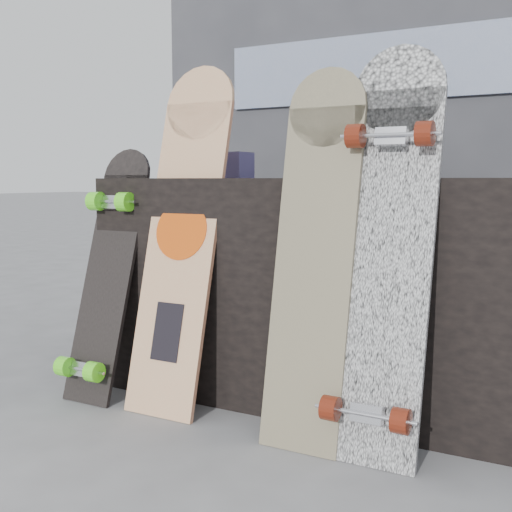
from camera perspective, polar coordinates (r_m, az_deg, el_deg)
The scene contains 10 objects.
ground at distance 2.02m, azimuth 0.16°, elevation -16.36°, with size 60.00×60.00×0.00m, color slate.
vendor_table at distance 2.34m, azimuth 6.00°, elevation -2.94°, with size 1.60×0.60×0.80m, color black.
booth at distance 3.13m, azimuth 12.30°, elevation 12.28°, with size 2.40×0.22×2.20m.
merch_box_purple at distance 2.52m, azimuth -2.60°, elevation 8.05°, with size 0.18×0.12×0.10m, color #473A77.
merch_box_small at distance 2.30m, azimuth 13.40°, elevation 8.24°, with size 0.14×0.14×0.12m, color #473A77.
merch_box_flat at distance 2.44m, azimuth 7.52°, elevation 7.57°, with size 0.22×0.10×0.06m, color #D1B78C.
longboard_geisha at distance 2.25m, azimuth -6.47°, elevation 2.68°, with size 0.28×0.33×1.20m.
longboard_celtic at distance 1.92m, azimuth 5.31°, elevation 1.08°, with size 0.25×0.24×1.14m.
longboard_cascadia at distance 1.86m, azimuth 11.46°, elevation 1.20°, with size 0.27×0.33×1.19m.
skateboard_dark at distance 2.41m, azimuth -13.11°, elevation -1.14°, with size 0.21×0.35×0.91m.
Camera 1 is at (0.88, -1.63, 0.79)m, focal length 45.00 mm.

